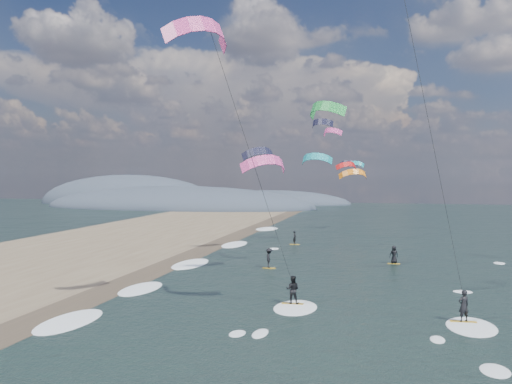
# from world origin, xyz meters

# --- Properties ---
(ground) EXTENTS (260.00, 260.00, 0.00)m
(ground) POSITION_xyz_m (0.00, 0.00, 0.00)
(ground) COLOR black
(ground) RESTS_ON ground
(wet_sand_strip) EXTENTS (3.00, 240.00, 0.00)m
(wet_sand_strip) POSITION_xyz_m (-12.00, 10.00, 0.00)
(wet_sand_strip) COLOR #382D23
(wet_sand_strip) RESTS_ON ground
(coastal_hills) EXTENTS (80.00, 41.00, 15.00)m
(coastal_hills) POSITION_xyz_m (-44.84, 107.86, 0.00)
(coastal_hills) COLOR #3D4756
(coastal_hills) RESTS_ON ground
(kitesurfer_near_a) EXTENTS (7.87, 8.71, 19.69)m
(kitesurfer_near_a) POSITION_xyz_m (7.78, 5.74, 15.21)
(kitesurfer_near_a) COLOR #BA8D20
(kitesurfer_near_a) RESTS_ON ground
(kitesurfer_near_b) EXTENTS (6.88, 9.35, 16.77)m
(kitesurfer_near_b) POSITION_xyz_m (-1.22, 8.45, 11.17)
(kitesurfer_near_b) COLOR #BA8D20
(kitesurfer_near_b) RESTS_ON ground
(far_kitesurfers) EXTENTS (11.92, 17.04, 1.73)m
(far_kitesurfers) POSITION_xyz_m (0.08, 29.22, 0.84)
(far_kitesurfers) COLOR #BA8D20
(far_kitesurfers) RESTS_ON ground
(bg_kite_field) EXTENTS (11.55, 74.60, 7.90)m
(bg_kite_field) POSITION_xyz_m (-0.71, 52.92, 10.80)
(bg_kite_field) COLOR green
(bg_kite_field) RESTS_ON ground
(shoreline_surf) EXTENTS (2.40, 79.40, 0.11)m
(shoreline_surf) POSITION_xyz_m (-10.80, 14.75, 0.00)
(shoreline_surf) COLOR white
(shoreline_surf) RESTS_ON ground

